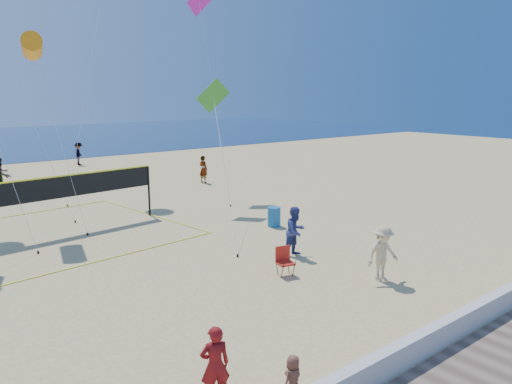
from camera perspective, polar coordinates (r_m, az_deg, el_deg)
ground at (r=12.92m, az=0.86°, el=-16.21°), size 120.00×120.00×0.00m
seawall at (r=10.94m, az=11.65°, el=-20.15°), size 32.00×0.30×0.60m
woman at (r=10.20m, az=-4.71°, el=-19.13°), size 0.69×0.56×1.62m
toddler at (r=9.38m, az=4.25°, el=-20.48°), size 0.46×0.33×0.86m
bystander_a at (r=18.58m, az=4.54°, el=-4.49°), size 0.95×0.77×1.86m
bystander_b at (r=16.58m, az=14.28°, el=-6.83°), size 1.29×0.91×1.82m
far_person_2 at (r=33.69m, az=-6.04°, el=2.60°), size 0.60×0.76×1.83m
far_person_3 at (r=35.87m, az=-27.15°, el=1.99°), size 1.10×0.97×1.89m
far_person_4 at (r=44.53m, az=-19.59°, el=4.15°), size 1.23×1.40×1.87m
camp_chair at (r=16.70m, az=3.24°, el=-7.67°), size 0.63×0.74×1.08m
trash_barrel at (r=22.65m, az=2.08°, el=-2.85°), size 0.77×0.77×0.88m
volleyball_net at (r=22.83m, az=-21.89°, el=-0.24°), size 10.31×10.18×2.51m
kite_2 at (r=23.97m, az=-24.23°, el=14.94°), size 1.61×3.70×8.45m
kite_4 at (r=25.71m, az=-4.83°, el=10.28°), size 5.00×7.87×6.70m
kite_5 at (r=31.65m, az=-6.34°, el=19.79°), size 2.79×5.74×12.20m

